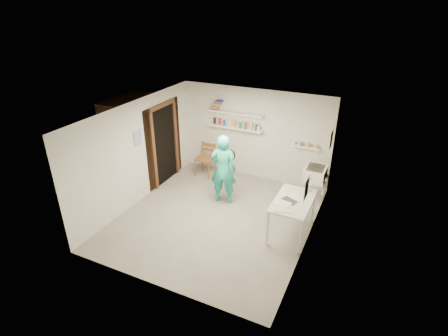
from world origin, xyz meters
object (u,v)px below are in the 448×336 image
at_px(wooden_chair, 205,158).
at_px(work_table, 292,217).
at_px(belfast_sink, 315,173).
at_px(man, 223,169).
at_px(wall_clock, 229,155).
at_px(desk_lamp, 310,182).

height_order(wooden_chair, work_table, wooden_chair).
bearing_deg(belfast_sink, man, -152.72).
height_order(belfast_sink, work_table, belfast_sink).
distance_m(belfast_sink, man, 2.16).
xyz_separation_m(belfast_sink, man, (-1.92, -0.99, 0.14)).
height_order(belfast_sink, wooden_chair, wooden_chair).
relative_size(wall_clock, work_table, 0.25).
xyz_separation_m(man, wall_clock, (0.04, 0.22, 0.28)).
relative_size(man, wooden_chair, 1.68).
bearing_deg(work_table, wall_clock, 155.75).
bearing_deg(work_table, belfast_sink, 85.98).
relative_size(wooden_chair, desk_lamp, 6.68).
distance_m(belfast_sink, wooden_chair, 2.94).
bearing_deg(man, desk_lamp, 165.54).
bearing_deg(wooden_chair, belfast_sink, 2.05).
distance_m(wooden_chair, desk_lamp, 3.27).
bearing_deg(wall_clock, desk_lamp, -20.74).
relative_size(man, wall_clock, 5.56).
bearing_deg(man, belfast_sink, -164.38).
height_order(belfast_sink, wall_clock, wall_clock).
relative_size(belfast_sink, man, 0.36).
bearing_deg(desk_lamp, belfast_sink, 94.64).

